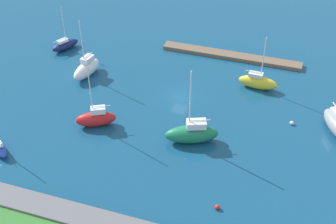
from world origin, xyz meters
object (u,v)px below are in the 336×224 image
object	(u,v)px
sailboat_navy_outer_mooring	(65,45)
sailboat_yellow_lone_north	(258,82)
mooring_buoy_white	(292,123)
sailboat_red_mid_basin	(96,118)
sailboat_white_far_north	(87,68)
pier_dock	(231,56)
mooring_buoy_red	(217,207)
sailboat_green_inner_mooring	(192,133)

from	to	relation	value
sailboat_navy_outer_mooring	sailboat_yellow_lone_north	bearing A→B (deg)	-64.11
sailboat_yellow_lone_north	mooring_buoy_white	size ratio (longest dim) A/B	15.73
sailboat_navy_outer_mooring	mooring_buoy_white	bearing A→B (deg)	-74.22
sailboat_red_mid_basin	sailboat_white_far_north	bearing A→B (deg)	-85.34
sailboat_white_far_north	sailboat_navy_outer_mooring	world-z (taller)	sailboat_white_far_north
sailboat_red_mid_basin	mooring_buoy_white	size ratio (longest dim) A/B	18.25
pier_dock	mooring_buoy_white	size ratio (longest dim) A/B	42.23
sailboat_navy_outer_mooring	mooring_buoy_red	size ratio (longest dim) A/B	13.39
pier_dock	sailboat_white_far_north	distance (m)	26.70
sailboat_red_mid_basin	mooring_buoy_red	xyz separation A→B (m)	(-21.18, 10.30, -1.04)
sailboat_green_inner_mooring	sailboat_yellow_lone_north	xyz separation A→B (m)	(-6.83, -16.58, -0.26)
pier_dock	sailboat_yellow_lone_north	world-z (taller)	sailboat_yellow_lone_north
sailboat_red_mid_basin	sailboat_yellow_lone_north	xyz separation A→B (m)	(-21.56, -17.54, -0.11)
sailboat_white_far_north	mooring_buoy_white	size ratio (longest dim) A/B	17.41
sailboat_white_far_north	sailboat_red_mid_basin	xyz separation A→B (m)	(-7.48, 12.12, -0.10)
sailboat_green_inner_mooring	mooring_buoy_red	distance (m)	13.03
sailboat_white_far_north	mooring_buoy_white	distance (m)	35.78
sailboat_green_inner_mooring	mooring_buoy_red	size ratio (longest dim) A/B	18.85
sailboat_navy_outer_mooring	sailboat_white_far_north	bearing A→B (deg)	-102.86
sailboat_yellow_lone_north	mooring_buoy_red	bearing A→B (deg)	-89.62
mooring_buoy_red	sailboat_red_mid_basin	bearing A→B (deg)	-25.94
mooring_buoy_red	mooring_buoy_white	distance (m)	20.89
sailboat_yellow_lone_north	pier_dock	bearing A→B (deg)	127.60
pier_dock	sailboat_navy_outer_mooring	size ratio (longest dim) A/B	3.01
sailboat_red_mid_basin	sailboat_navy_outer_mooring	bearing A→B (deg)	-78.04
sailboat_green_inner_mooring	sailboat_yellow_lone_north	size ratio (longest dim) A/B	1.25
sailboat_navy_outer_mooring	sailboat_yellow_lone_north	distance (m)	37.11
sailboat_green_inner_mooring	sailboat_yellow_lone_north	bearing A→B (deg)	-134.05
sailboat_yellow_lone_north	sailboat_white_far_north	bearing A→B (deg)	-168.27
mooring_buoy_white	mooring_buoy_red	bearing A→B (deg)	70.41
pier_dock	sailboat_red_mid_basin	xyz separation A→B (m)	(15.27, 26.06, 1.01)
sailboat_red_mid_basin	sailboat_green_inner_mooring	bearing A→B (deg)	156.68
sailboat_yellow_lone_north	mooring_buoy_white	xyz separation A→B (m)	(-6.62, 8.16, -0.94)
pier_dock	mooring_buoy_red	distance (m)	36.84
pier_dock	sailboat_red_mid_basin	world-z (taller)	sailboat_red_mid_basin
mooring_buoy_white	sailboat_green_inner_mooring	bearing A→B (deg)	32.05
pier_dock	mooring_buoy_white	world-z (taller)	pier_dock
pier_dock	sailboat_navy_outer_mooring	distance (m)	31.55
sailboat_green_inner_mooring	sailboat_navy_outer_mooring	world-z (taller)	sailboat_green_inner_mooring
sailboat_yellow_lone_north	mooring_buoy_red	distance (m)	27.86
sailboat_red_mid_basin	sailboat_yellow_lone_north	bearing A→B (deg)	-167.90
sailboat_green_inner_mooring	sailboat_red_mid_basin	xyz separation A→B (m)	(14.73, 0.95, -0.15)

